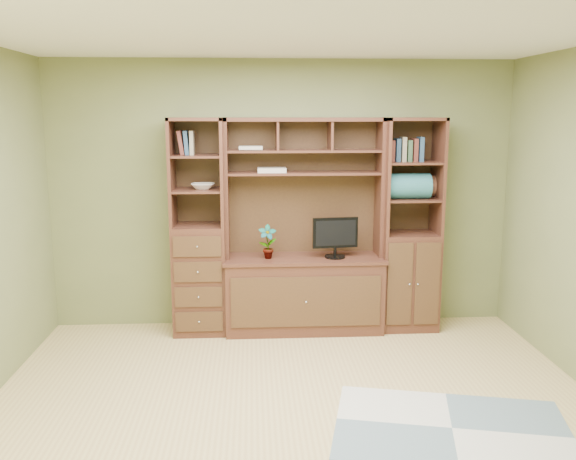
{
  "coord_description": "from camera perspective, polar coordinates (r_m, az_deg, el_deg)",
  "views": [
    {
      "loc": [
        -0.29,
        -3.94,
        2.09
      ],
      "look_at": [
        0.01,
        1.2,
        1.1
      ],
      "focal_mm": 38.0,
      "sensor_mm": 36.0,
      "label": 1
    }
  ],
  "objects": [
    {
      "name": "right_tower",
      "position": [
        6.01,
        11.29,
        0.46
      ],
      "size": [
        0.55,
        0.45,
        2.05
      ],
      "primitive_type": "cube",
      "color": "#472419",
      "rests_on": "ground"
    },
    {
      "name": "blanket_teal",
      "position": [
        5.89,
        11.13,
        4.05
      ],
      "size": [
        0.42,
        0.24,
        0.24
      ],
      "primitive_type": "cube",
      "color": "#28626A",
      "rests_on": "right_tower"
    },
    {
      "name": "bowl",
      "position": [
        5.77,
        -7.97,
        4.08
      ],
      "size": [
        0.22,
        0.22,
        0.05
      ],
      "primitive_type": "imported",
      "color": "silver",
      "rests_on": "left_tower"
    },
    {
      "name": "room",
      "position": [
        4.03,
        0.86,
        -0.41
      ],
      "size": [
        4.6,
        4.1,
        2.64
      ],
      "color": "tan",
      "rests_on": "ground"
    },
    {
      "name": "blanket_red",
      "position": [
        6.05,
        11.88,
        4.05
      ],
      "size": [
        0.38,
        0.21,
        0.21
      ],
      "primitive_type": "cube",
      "color": "brown",
      "rests_on": "right_tower"
    },
    {
      "name": "monitor",
      "position": [
        5.8,
        4.45,
        -0.02
      ],
      "size": [
        0.46,
        0.25,
        0.53
      ],
      "primitive_type": "cube",
      "rotation": [
        0.0,
        0.0,
        0.12
      ],
      "color": "black",
      "rests_on": "center_hutch"
    },
    {
      "name": "left_tower",
      "position": [
        5.83,
        -8.34,
        0.25
      ],
      "size": [
        0.5,
        0.45,
        2.05
      ],
      "primitive_type": "cube",
      "color": "#472419",
      "rests_on": "ground"
    },
    {
      "name": "center_hutch",
      "position": [
        5.79,
        1.53,
        0.29
      ],
      "size": [
        1.54,
        0.53,
        2.05
      ],
      "primitive_type": "cube",
      "color": "#472419",
      "rests_on": "ground"
    },
    {
      "name": "orchid",
      "position": [
        5.76,
        -1.93,
        -1.11
      ],
      "size": [
        0.17,
        0.12,
        0.32
      ],
      "primitive_type": "imported",
      "color": "#AB6139",
      "rests_on": "center_hutch"
    },
    {
      "name": "magazines",
      "position": [
        5.79,
        -1.53,
        5.64
      ],
      "size": [
        0.27,
        0.2,
        0.04
      ],
      "primitive_type": "cube",
      "color": "beige",
      "rests_on": "center_hutch"
    },
    {
      "name": "rug",
      "position": [
        4.44,
        15.09,
        -17.5
      ],
      "size": [
        1.75,
        1.36,
        0.01
      ],
      "primitive_type": "cube",
      "rotation": [
        0.0,
        0.0,
        -0.23
      ],
      "color": "#9CA2A1",
      "rests_on": "ground"
    }
  ]
}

